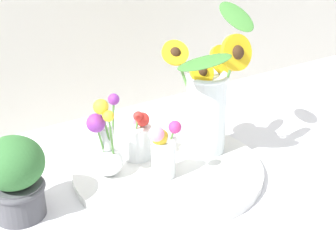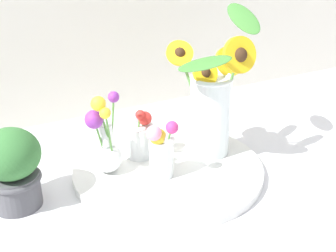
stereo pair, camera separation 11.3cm
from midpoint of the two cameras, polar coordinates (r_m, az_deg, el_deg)
name	(u,v)px [view 2 (the right image)]	position (r m, az deg, el deg)	size (l,w,h in m)	color
ground_plane	(167,181)	(1.16, 2.68, -6.74)	(6.00, 6.00, 0.00)	silver
serving_tray	(168,169)	(1.19, 2.73, -5.36)	(0.48, 0.48, 0.02)	white
mason_jar_sunflowers	(212,104)	(1.19, 8.05, 2.55)	(0.25, 0.21, 0.38)	silver
vase_small_center	(161,150)	(1.11, 2.08, -3.02)	(0.07, 0.07, 0.15)	white
vase_bulb_right	(105,144)	(1.12, -4.82, -2.29)	(0.09, 0.10, 0.21)	white
vase_small_back	(140,136)	(1.21, -0.82, -1.31)	(0.08, 0.09, 0.13)	white
potted_plant	(12,167)	(1.06, -15.63, -4.90)	(0.13, 0.13, 0.19)	#4C4C51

